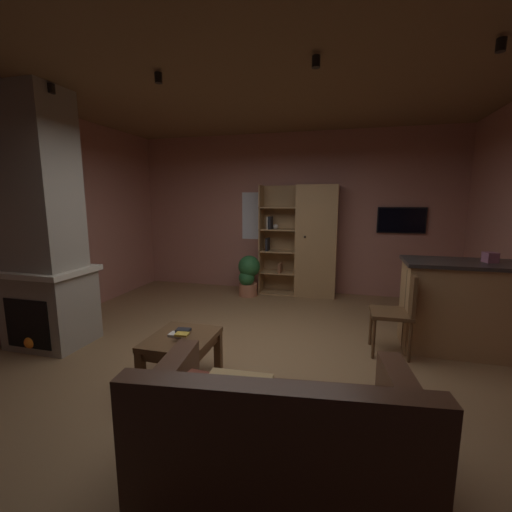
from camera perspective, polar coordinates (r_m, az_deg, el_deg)
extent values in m
cube|color=olive|center=(3.82, -1.61, -16.86)|extent=(5.74, 5.72, 0.02)
cube|color=#AD7060|center=(6.26, 5.91, 7.10)|extent=(5.86, 0.06, 2.86)
cube|color=#AD7060|center=(5.09, -34.96, 4.91)|extent=(0.06, 5.72, 2.86)
cube|color=brown|center=(3.63, -1.85, 28.58)|extent=(5.74, 5.72, 0.02)
cube|color=white|center=(6.33, 1.01, 6.78)|extent=(0.77, 0.01, 0.87)
cube|color=gray|center=(4.67, -31.29, -7.62)|extent=(0.83, 0.65, 0.85)
cube|color=gray|center=(4.50, -32.88, 10.16)|extent=(0.71, 0.55, 2.01)
cube|color=beige|center=(4.57, -31.78, -2.13)|extent=(0.91, 0.73, 0.06)
cube|color=black|center=(4.50, -33.91, -9.39)|extent=(0.58, 0.08, 0.55)
sphere|color=orange|center=(4.56, -33.76, -11.99)|extent=(0.14, 0.14, 0.14)
cube|color=#A87F51|center=(5.96, 10.17, 2.43)|extent=(0.70, 0.38, 1.94)
cube|color=#A87F51|center=(6.22, 4.12, 2.85)|extent=(0.65, 0.02, 1.94)
cube|color=#A87F51|center=(6.12, 0.92, 2.76)|extent=(0.02, 0.38, 1.94)
sphere|color=black|center=(5.76, 8.29, 3.21)|extent=(0.04, 0.04, 0.04)
cube|color=#A87F51|center=(6.24, 3.70, -6.13)|extent=(0.65, 0.38, 0.02)
cube|color=#A87F51|center=(6.15, 3.74, -2.73)|extent=(0.65, 0.38, 0.02)
cube|color=#A87F51|center=(6.08, 3.78, 0.85)|extent=(0.65, 0.38, 0.02)
cube|color=#A87F51|center=(6.03, 3.82, 4.49)|extent=(0.65, 0.38, 0.02)
cube|color=#A87F51|center=(6.01, 3.86, 8.18)|extent=(0.65, 0.38, 0.02)
cube|color=black|center=(5.99, 2.46, 5.64)|extent=(0.05, 0.23, 0.22)
cube|color=beige|center=(6.00, 2.20, 5.64)|extent=(0.03, 0.23, 0.22)
cube|color=black|center=(6.04, 1.99, 1.98)|extent=(0.04, 0.23, 0.22)
cube|color=brown|center=(6.06, 4.12, -2.03)|extent=(0.04, 0.23, 0.16)
sphere|color=beige|center=(6.04, 3.33, 4.98)|extent=(0.10, 0.10, 0.10)
cube|color=#A87F51|center=(4.47, 33.31, -7.62)|extent=(1.51, 0.58, 0.98)
cube|color=#2D2826|center=(4.36, 33.92, -1.16)|extent=(1.57, 0.64, 0.04)
cube|color=#995972|center=(4.39, 34.87, -0.20)|extent=(0.15, 0.15, 0.11)
cube|color=#4C2D1E|center=(2.33, 4.00, -29.86)|extent=(1.65, 1.07, 0.42)
cube|color=#4C2D1E|center=(1.78, 3.21, -27.02)|extent=(1.56, 0.32, 0.42)
cube|color=#4C2D1E|center=(2.33, 23.77, -26.89)|extent=(0.26, 0.90, 0.67)
cube|color=#4C2D1E|center=(2.39, -14.85, -25.23)|extent=(0.26, 0.90, 0.67)
cube|color=brown|center=(2.10, -7.09, -24.09)|extent=(0.39, 0.20, 0.34)
cube|color=tan|center=(2.08, -2.71, -23.88)|extent=(0.37, 0.17, 0.35)
cube|color=tan|center=(1.99, 17.16, -27.29)|extent=(0.38, 0.23, 0.35)
cube|color=brown|center=(3.30, -12.53, -13.55)|extent=(0.58, 0.67, 0.05)
cube|color=brown|center=(3.33, -12.48, -14.58)|extent=(0.52, 0.60, 0.08)
cube|color=brown|center=(3.28, -18.92, -18.16)|extent=(0.07, 0.07, 0.38)
cube|color=brown|center=(3.06, -10.65, -19.96)|extent=(0.07, 0.07, 0.38)
cube|color=brown|center=(3.73, -13.77, -14.41)|extent=(0.07, 0.07, 0.38)
cube|color=brown|center=(3.54, -6.41, -15.58)|extent=(0.07, 0.07, 0.38)
cube|color=beige|center=(3.31, -13.27, -12.82)|extent=(0.14, 0.10, 0.02)
cube|color=black|center=(3.33, -12.19, -12.17)|extent=(0.14, 0.10, 0.02)
cube|color=gold|center=(3.19, -12.41, -12.79)|extent=(0.13, 0.10, 0.02)
cube|color=brown|center=(4.02, 21.82, -8.99)|extent=(0.43, 0.43, 0.04)
cube|color=brown|center=(3.99, 24.75, -5.74)|extent=(0.05, 0.40, 0.44)
cylinder|color=brown|center=(4.24, 18.84, -11.13)|extent=(0.04, 0.04, 0.46)
cylinder|color=brown|center=(3.91, 19.29, -12.97)|extent=(0.04, 0.04, 0.46)
cylinder|color=brown|center=(4.29, 23.73, -11.20)|extent=(0.04, 0.04, 0.46)
cylinder|color=brown|center=(3.96, 24.61, -13.00)|extent=(0.04, 0.04, 0.46)
cylinder|color=#B77051|center=(6.03, -1.36, -5.69)|extent=(0.33, 0.33, 0.22)
sphere|color=#235B2D|center=(5.94, -1.59, -3.72)|extent=(0.28, 0.28, 0.28)
sphere|color=#235B2D|center=(5.94, -1.17, -1.78)|extent=(0.39, 0.39, 0.39)
cube|color=black|center=(6.19, 23.38, 5.58)|extent=(0.77, 0.05, 0.43)
cube|color=black|center=(6.16, 23.41, 5.57)|extent=(0.73, 0.01, 0.39)
cylinder|color=black|center=(4.32, -31.32, 23.03)|extent=(0.07, 0.07, 0.09)
cylinder|color=black|center=(3.61, -16.18, 26.96)|extent=(0.07, 0.07, 0.09)
cylinder|color=black|center=(3.19, 10.13, 29.63)|extent=(0.07, 0.07, 0.09)
cylinder|color=black|center=(3.38, 36.09, 26.89)|extent=(0.07, 0.07, 0.09)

